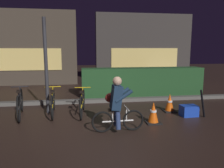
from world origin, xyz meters
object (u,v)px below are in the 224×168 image
object	(u,v)px
parked_bike_left_mid	(20,104)
parked_bike_center_left	(53,103)
street_post	(46,66)
traffic_cone_far	(170,103)
parked_bike_center_right	(82,103)
traffic_cone_near	(153,113)
cyclist	(117,104)
closed_umbrella	(203,104)
blue_crate	(189,111)

from	to	relation	value
parked_bike_left_mid	parked_bike_center_left	distance (m)	0.87
street_post	traffic_cone_far	xyz separation A→B (m)	(3.56, -0.39, -1.10)
street_post	parked_bike_center_right	size ratio (longest dim) A/B	1.69
traffic_cone_near	traffic_cone_far	distance (m)	1.23
parked_bike_center_left	cyclist	size ratio (longest dim) A/B	1.33
cyclist	parked_bike_left_mid	bearing A→B (deg)	147.94
parked_bike_center_right	cyclist	bearing A→B (deg)	-147.23
traffic_cone_near	closed_umbrella	distance (m)	1.42
parked_bike_center_right	blue_crate	world-z (taller)	parked_bike_center_right
street_post	parked_bike_center_right	distance (m)	1.45
blue_crate	cyclist	size ratio (longest dim) A/B	0.35
parked_bike_center_right	closed_umbrella	bearing A→B (deg)	-100.36
parked_bike_center_left	traffic_cone_near	size ratio (longest dim) A/B	3.07
street_post	parked_bike_left_mid	bearing A→B (deg)	-159.16
parked_bike_left_mid	parked_bike_center_left	size ratio (longest dim) A/B	1.03
traffic_cone_far	cyclist	world-z (taller)	cyclist
cyclist	blue_crate	bearing A→B (deg)	18.88
parked_bike_center_left	traffic_cone_near	world-z (taller)	parked_bike_center_left
traffic_cone_near	closed_umbrella	world-z (taller)	closed_umbrella
parked_bike_center_right	blue_crate	xyz separation A→B (m)	(2.91, -0.59, -0.19)
traffic_cone_near	closed_umbrella	bearing A→B (deg)	6.08
parked_bike_left_mid	parked_bike_center_right	size ratio (longest dim) A/B	1.07
street_post	traffic_cone_near	size ratio (longest dim) A/B	5.02
street_post	parked_bike_center_right	xyz separation A→B (m)	(0.99, -0.31, -1.01)
parked_bike_left_mid	blue_crate	xyz separation A→B (m)	(4.60, -0.64, -0.21)
traffic_cone_far	cyclist	size ratio (longest dim) A/B	0.43
parked_bike_left_mid	traffic_cone_near	bearing A→B (deg)	-117.48
traffic_cone_near	cyclist	xyz separation A→B (m)	(-1.00, -0.40, 0.37)
blue_crate	traffic_cone_far	bearing A→B (deg)	123.74
street_post	closed_umbrella	size ratio (longest dim) A/B	3.18
street_post	closed_umbrella	bearing A→B (deg)	-15.50
parked_bike_left_mid	parked_bike_center_left	world-z (taller)	parked_bike_left_mid
street_post	parked_bike_center_left	xyz separation A→B (m)	(0.17, -0.21, -1.00)
parked_bike_center_left	parked_bike_center_right	size ratio (longest dim) A/B	1.03
parked_bike_center_right	traffic_cone_far	distance (m)	2.57
closed_umbrella	street_post	bearing A→B (deg)	-51.68
traffic_cone_far	street_post	bearing A→B (deg)	173.81
traffic_cone_far	traffic_cone_near	bearing A→B (deg)	-131.91
parked_bike_center_right	cyclist	xyz separation A→B (m)	(0.75, -1.39, 0.29)
cyclist	closed_umbrella	world-z (taller)	cyclist
parked_bike_center_left	closed_umbrella	world-z (taller)	closed_umbrella
traffic_cone_far	blue_crate	bearing A→B (deg)	-56.26
traffic_cone_far	parked_bike_center_right	bearing A→B (deg)	178.33
parked_bike_left_mid	closed_umbrella	size ratio (longest dim) A/B	2.01
traffic_cone_far	closed_umbrella	world-z (taller)	closed_umbrella
blue_crate	closed_umbrella	bearing A→B (deg)	-45.51
closed_umbrella	parked_bike_center_right	bearing A→B (deg)	-51.05
parked_bike_left_mid	traffic_cone_far	distance (m)	4.26
parked_bike_left_mid	blue_crate	bearing A→B (deg)	-108.56
blue_crate	cyclist	bearing A→B (deg)	-159.64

